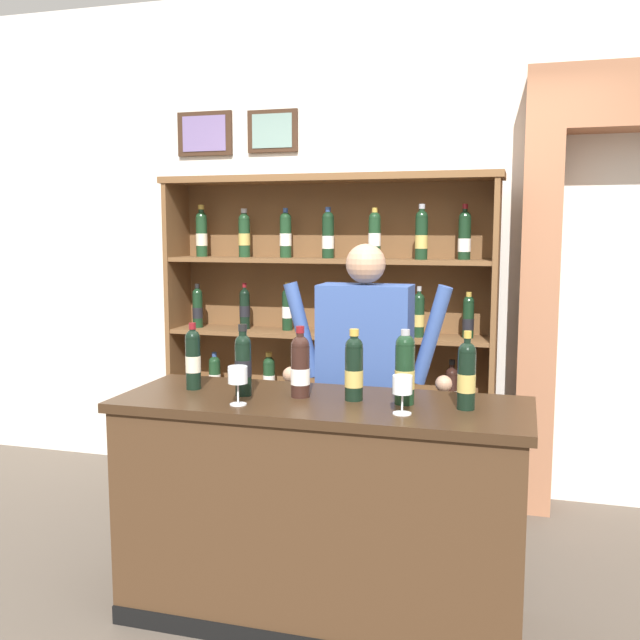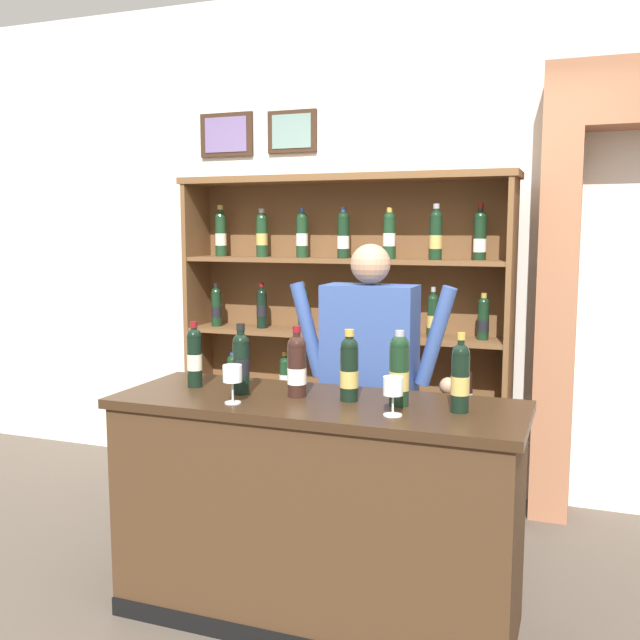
{
  "view_description": "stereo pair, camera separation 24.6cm",
  "coord_description": "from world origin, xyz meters",
  "px_view_note": "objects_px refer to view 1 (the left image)",
  "views": [
    {
      "loc": [
        0.8,
        -2.77,
        1.66
      ],
      "look_at": [
        -0.07,
        0.24,
        1.26
      ],
      "focal_mm": 39.99,
      "sensor_mm": 36.0,
      "label": 1
    },
    {
      "loc": [
        1.03,
        -2.69,
        1.66
      ],
      "look_at": [
        -0.07,
        0.24,
        1.26
      ],
      "focal_mm": 39.99,
      "sensor_mm": 36.0,
      "label": 2
    }
  ],
  "objects_px": {
    "tasting_bottle_chianti": "(354,367)",
    "wine_glass_center": "(238,377)",
    "tasting_bottle_vin_santo": "(243,362)",
    "tasting_counter": "(321,510)",
    "tasting_bottle_grappa": "(193,358)",
    "shopkeeper": "(365,369)",
    "wine_shelf": "(329,326)",
    "tasting_bottle_rosso": "(300,366)",
    "wine_glass_spare": "(402,387)",
    "tasting_bottle_brunello": "(467,374)",
    "tasting_bottle_prosecco": "(405,369)"
  },
  "relations": [
    {
      "from": "tasting_bottle_vin_santo",
      "to": "tasting_bottle_chianti",
      "type": "bearing_deg",
      "value": 5.51
    },
    {
      "from": "tasting_bottle_prosecco",
      "to": "wine_glass_spare",
      "type": "relative_size",
      "value": 2.02
    },
    {
      "from": "shopkeeper",
      "to": "tasting_bottle_chianti",
      "type": "bearing_deg",
      "value": -82.49
    },
    {
      "from": "shopkeeper",
      "to": "wine_glass_spare",
      "type": "relative_size",
      "value": 10.55
    },
    {
      "from": "tasting_counter",
      "to": "wine_glass_spare",
      "type": "height_order",
      "value": "wine_glass_spare"
    },
    {
      "from": "tasting_bottle_grappa",
      "to": "tasting_bottle_vin_santo",
      "type": "height_order",
      "value": "tasting_bottle_vin_santo"
    },
    {
      "from": "shopkeeper",
      "to": "tasting_bottle_prosecco",
      "type": "xyz_separation_m",
      "value": [
        0.28,
        -0.53,
        0.12
      ]
    },
    {
      "from": "tasting_bottle_grappa",
      "to": "tasting_bottle_chianti",
      "type": "bearing_deg",
      "value": -0.37
    },
    {
      "from": "tasting_bottle_grappa",
      "to": "tasting_bottle_rosso",
      "type": "distance_m",
      "value": 0.5
    },
    {
      "from": "tasting_bottle_vin_santo",
      "to": "tasting_bottle_chianti",
      "type": "xyz_separation_m",
      "value": [
        0.47,
        0.05,
        -0.01
      ]
    },
    {
      "from": "tasting_bottle_rosso",
      "to": "tasting_bottle_chianti",
      "type": "xyz_separation_m",
      "value": [
        0.23,
        0.0,
        0.0
      ]
    },
    {
      "from": "wine_shelf",
      "to": "tasting_bottle_brunello",
      "type": "bearing_deg",
      "value": -55.92
    },
    {
      "from": "tasting_bottle_prosecco",
      "to": "wine_glass_spare",
      "type": "height_order",
      "value": "tasting_bottle_prosecco"
    },
    {
      "from": "tasting_bottle_prosecco",
      "to": "tasting_bottle_grappa",
      "type": "bearing_deg",
      "value": 179.3
    },
    {
      "from": "tasting_counter",
      "to": "tasting_bottle_prosecco",
      "type": "relative_size",
      "value": 5.61
    },
    {
      "from": "tasting_bottle_brunello",
      "to": "tasting_bottle_prosecco",
      "type": "bearing_deg",
      "value": 175.91
    },
    {
      "from": "tasting_bottle_chianti",
      "to": "tasting_bottle_rosso",
      "type": "bearing_deg",
      "value": -178.77
    },
    {
      "from": "tasting_bottle_rosso",
      "to": "tasting_bottle_chianti",
      "type": "bearing_deg",
      "value": 1.23
    },
    {
      "from": "tasting_counter",
      "to": "tasting_bottle_chianti",
      "type": "relative_size",
      "value": 5.76
    },
    {
      "from": "tasting_bottle_chianti",
      "to": "wine_glass_center",
      "type": "xyz_separation_m",
      "value": [
        -0.43,
        -0.21,
        -0.02
      ]
    },
    {
      "from": "tasting_counter",
      "to": "tasting_bottle_grappa",
      "type": "bearing_deg",
      "value": 175.94
    },
    {
      "from": "wine_shelf",
      "to": "tasting_bottle_chianti",
      "type": "distance_m",
      "value": 1.44
    },
    {
      "from": "tasting_bottle_vin_santo",
      "to": "wine_glass_center",
      "type": "bearing_deg",
      "value": -75.39
    },
    {
      "from": "tasting_counter",
      "to": "wine_shelf",
      "type": "bearing_deg",
      "value": 104.05
    },
    {
      "from": "wine_shelf",
      "to": "tasting_bottle_chianti",
      "type": "xyz_separation_m",
      "value": [
        0.48,
        -1.36,
        0.03
      ]
    },
    {
      "from": "wine_shelf",
      "to": "tasting_bottle_rosso",
      "type": "relative_size",
      "value": 6.81
    },
    {
      "from": "tasting_bottle_brunello",
      "to": "wine_glass_center",
      "type": "distance_m",
      "value": 0.91
    },
    {
      "from": "tasting_bottle_rosso",
      "to": "wine_glass_center",
      "type": "height_order",
      "value": "tasting_bottle_rosso"
    },
    {
      "from": "shopkeeper",
      "to": "tasting_bottle_grappa",
      "type": "relative_size",
      "value": 5.37
    },
    {
      "from": "tasting_bottle_vin_santo",
      "to": "wine_glass_spare",
      "type": "relative_size",
      "value": 2.03
    },
    {
      "from": "tasting_bottle_vin_santo",
      "to": "tasting_bottle_chianti",
      "type": "relative_size",
      "value": 1.03
    },
    {
      "from": "wine_shelf",
      "to": "wine_glass_center",
      "type": "relative_size",
      "value": 12.96
    },
    {
      "from": "wine_glass_spare",
      "to": "tasting_counter",
      "type": "bearing_deg",
      "value": 160.18
    },
    {
      "from": "tasting_bottle_rosso",
      "to": "shopkeeper",
      "type": "bearing_deg",
      "value": 73.19
    },
    {
      "from": "tasting_counter",
      "to": "tasting_bottle_brunello",
      "type": "bearing_deg",
      "value": 1.31
    },
    {
      "from": "tasting_bottle_prosecco",
      "to": "tasting_bottle_brunello",
      "type": "bearing_deg",
      "value": -4.09
    },
    {
      "from": "tasting_bottle_brunello",
      "to": "wine_glass_spare",
      "type": "height_order",
      "value": "tasting_bottle_brunello"
    },
    {
      "from": "tasting_bottle_chianti",
      "to": "wine_glass_center",
      "type": "height_order",
      "value": "tasting_bottle_chianti"
    },
    {
      "from": "tasting_bottle_prosecco",
      "to": "wine_glass_center",
      "type": "xyz_separation_m",
      "value": [
        -0.64,
        -0.2,
        -0.03
      ]
    },
    {
      "from": "tasting_counter",
      "to": "tasting_bottle_vin_santo",
      "type": "height_order",
      "value": "tasting_bottle_vin_santo"
    },
    {
      "from": "shopkeeper",
      "to": "tasting_bottle_grappa",
      "type": "bearing_deg",
      "value": -141.58
    },
    {
      "from": "tasting_counter",
      "to": "wine_glass_spare",
      "type": "relative_size",
      "value": 11.36
    },
    {
      "from": "wine_shelf",
      "to": "tasting_bottle_prosecco",
      "type": "distance_m",
      "value": 1.53
    },
    {
      "from": "wine_shelf",
      "to": "shopkeeper",
      "type": "xyz_separation_m",
      "value": [
        0.41,
        -0.83,
        -0.08
      ]
    },
    {
      "from": "tasting_bottle_rosso",
      "to": "wine_glass_center",
      "type": "relative_size",
      "value": 1.9
    },
    {
      "from": "shopkeeper",
      "to": "tasting_bottle_vin_santo",
      "type": "relative_size",
      "value": 5.21
    },
    {
      "from": "wine_glass_center",
      "to": "tasting_bottle_rosso",
      "type": "bearing_deg",
      "value": 45.37
    },
    {
      "from": "wine_shelf",
      "to": "tasting_bottle_brunello",
      "type": "xyz_separation_m",
      "value": [
        0.94,
        -1.39,
        0.03
      ]
    },
    {
      "from": "tasting_bottle_rosso",
      "to": "wine_glass_center",
      "type": "bearing_deg",
      "value": -134.63
    },
    {
      "from": "tasting_counter",
      "to": "shopkeeper",
      "type": "xyz_separation_m",
      "value": [
        0.06,
        0.57,
        0.51
      ]
    }
  ]
}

